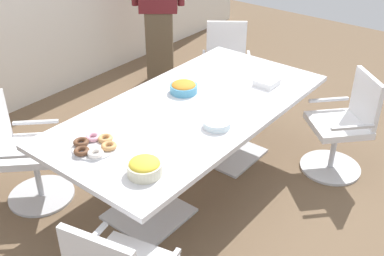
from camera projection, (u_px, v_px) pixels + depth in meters
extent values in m
cube|color=brown|center=(192.00, 182.00, 4.07)|extent=(10.00, 10.00, 0.01)
cube|color=silver|center=(192.00, 109.00, 3.69)|extent=(2.40, 1.20, 0.04)
cube|color=silver|center=(149.00, 214.00, 3.69)|extent=(0.56, 0.56, 0.02)
cylinder|color=silver|center=(147.00, 178.00, 3.51)|extent=(0.09, 0.09, 0.69)
cube|color=silver|center=(228.00, 153.00, 4.43)|extent=(0.56, 0.56, 0.02)
cylinder|color=silver|center=(229.00, 121.00, 4.25)|extent=(0.09, 0.09, 0.69)
cylinder|color=silver|center=(42.00, 195.00, 3.89)|extent=(0.76, 0.76, 0.02)
cylinder|color=silver|center=(37.00, 175.00, 3.78)|extent=(0.05, 0.05, 0.41)
cube|color=white|center=(32.00, 151.00, 3.66)|extent=(0.65, 0.65, 0.06)
cube|color=silver|center=(36.00, 122.00, 3.81)|extent=(0.28, 0.28, 0.02)
cube|color=silver|center=(23.00, 156.00, 3.39)|extent=(0.28, 0.28, 0.02)
cube|color=silver|center=(87.00, 244.00, 2.63)|extent=(0.37, 0.11, 0.02)
cylinder|color=silver|center=(330.00, 167.00, 4.23)|extent=(0.76, 0.76, 0.02)
cylinder|color=silver|center=(334.00, 147.00, 4.12)|extent=(0.05, 0.05, 0.41)
cube|color=white|center=(338.00, 125.00, 4.00)|extent=(0.65, 0.65, 0.06)
cube|color=white|center=(366.00, 99.00, 3.91)|extent=(0.33, 0.35, 0.42)
cube|color=silver|center=(353.00, 127.00, 3.73)|extent=(0.29, 0.27, 0.02)
cube|color=silver|center=(329.00, 100.00, 4.15)|extent=(0.29, 0.27, 0.02)
cylinder|color=silver|center=(225.00, 104.00, 5.29)|extent=(0.76, 0.76, 0.02)
cylinder|color=silver|center=(225.00, 87.00, 5.18)|extent=(0.05, 0.05, 0.41)
cube|color=white|center=(226.00, 68.00, 5.06)|extent=(0.64, 0.64, 0.06)
cube|color=white|center=(226.00, 40.00, 5.12)|extent=(0.29, 0.37, 0.42)
cube|color=silver|center=(249.00, 58.00, 4.99)|extent=(0.31, 0.24, 0.02)
cube|color=silver|center=(204.00, 57.00, 5.00)|extent=(0.31, 0.24, 0.02)
cube|color=brown|center=(160.00, 48.00, 5.61)|extent=(0.36, 0.37, 0.89)
cylinder|color=beige|center=(145.00, 169.00, 2.89)|extent=(0.22, 0.22, 0.08)
ellipsoid|color=yellow|center=(144.00, 164.00, 2.87)|extent=(0.20, 0.20, 0.07)
cylinder|color=#4C9EC6|center=(184.00, 89.00, 3.88)|extent=(0.23, 0.23, 0.07)
ellipsoid|color=orange|center=(184.00, 85.00, 3.86)|extent=(0.20, 0.20, 0.06)
cylinder|color=white|center=(95.00, 148.00, 3.16)|extent=(0.30, 0.30, 0.01)
torus|color=tan|center=(105.00, 138.00, 3.22)|extent=(0.11, 0.11, 0.03)
torus|color=pink|center=(93.00, 137.00, 3.23)|extent=(0.11, 0.11, 0.03)
torus|color=brown|center=(81.00, 142.00, 3.18)|extent=(0.11, 0.11, 0.03)
torus|color=brown|center=(82.00, 151.00, 3.08)|extent=(0.11, 0.11, 0.03)
torus|color=white|center=(95.00, 153.00, 3.06)|extent=(0.11, 0.11, 0.03)
torus|color=tan|center=(109.00, 146.00, 3.14)|extent=(0.11, 0.11, 0.03)
cylinder|color=white|center=(217.00, 127.00, 3.40)|extent=(0.20, 0.20, 0.01)
cylinder|color=silver|center=(217.00, 126.00, 3.40)|extent=(0.20, 0.20, 0.01)
cylinder|color=white|center=(217.00, 125.00, 3.40)|extent=(0.20, 0.20, 0.01)
cylinder|color=silver|center=(217.00, 125.00, 3.40)|extent=(0.20, 0.20, 0.01)
cylinder|color=white|center=(217.00, 124.00, 3.39)|extent=(0.20, 0.20, 0.01)
cylinder|color=silver|center=(217.00, 123.00, 3.39)|extent=(0.20, 0.20, 0.01)
cylinder|color=white|center=(217.00, 123.00, 3.39)|extent=(0.20, 0.20, 0.01)
cylinder|color=silver|center=(217.00, 122.00, 3.38)|extent=(0.20, 0.20, 0.01)
cylinder|color=white|center=(217.00, 121.00, 3.38)|extent=(0.20, 0.20, 0.01)
cube|color=white|center=(267.00, 82.00, 4.00)|extent=(0.18, 0.18, 0.05)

